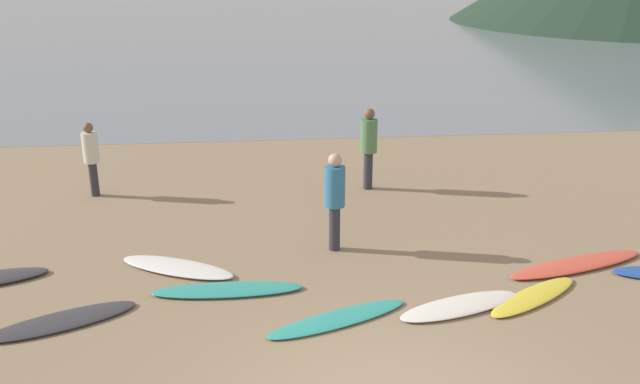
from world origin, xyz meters
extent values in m
cube|color=#8C7559|center=(0.00, 10.00, -0.10)|extent=(120.00, 120.00, 0.20)
cube|color=slate|center=(0.00, 62.22, 0.00)|extent=(140.00, 100.00, 0.01)
ellipsoid|color=#333338|center=(-4.25, 2.59, 0.04)|extent=(2.15, 1.40, 0.07)
ellipsoid|color=white|center=(-2.79, 4.17, 0.05)|extent=(2.12, 1.45, 0.10)
ellipsoid|color=teal|center=(-1.94, 3.30, 0.04)|extent=(2.34, 0.55, 0.08)
ellipsoid|color=teal|center=(-0.34, 2.27, 0.03)|extent=(2.24, 1.28, 0.06)
ellipsoid|color=silver|center=(1.50, 2.44, 0.04)|extent=(2.08, 1.15, 0.08)
ellipsoid|color=yellow|center=(2.70, 2.63, 0.03)|extent=(1.91, 1.46, 0.07)
ellipsoid|color=#D84C38|center=(3.86, 3.62, 0.04)|extent=(2.72, 1.26, 0.09)
cylinder|color=#2D2D38|center=(-0.09, 4.73, 0.41)|extent=(0.20, 0.20, 0.82)
cylinder|color=teal|center=(-0.09, 4.73, 1.18)|extent=(0.36, 0.36, 0.71)
sphere|color=tan|center=(-0.09, 4.73, 1.65)|extent=(0.23, 0.23, 0.23)
cylinder|color=#2D2D38|center=(-4.90, 8.04, 0.37)|extent=(0.18, 0.18, 0.75)
cylinder|color=beige|center=(-4.90, 8.04, 1.08)|extent=(0.33, 0.33, 0.65)
sphere|color=brown|center=(-4.90, 8.04, 1.51)|extent=(0.21, 0.21, 0.21)
cylinder|color=#2D2D38|center=(1.04, 7.91, 0.42)|extent=(0.20, 0.20, 0.84)
cylinder|color=#4C7A4C|center=(1.04, 7.91, 1.21)|extent=(0.37, 0.37, 0.73)
sphere|color=brown|center=(1.04, 7.91, 1.69)|extent=(0.24, 0.24, 0.24)
camera|label=1|loc=(-1.45, -6.18, 4.98)|focal=38.09mm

